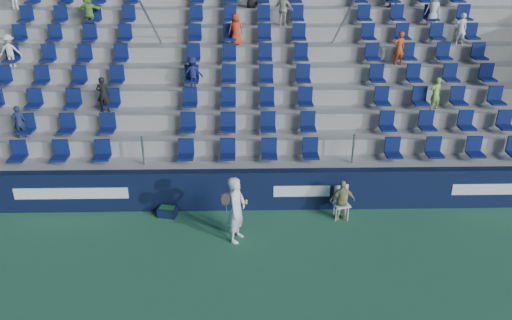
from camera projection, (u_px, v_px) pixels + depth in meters
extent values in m
plane|color=#2E6D4A|center=(250.00, 277.00, 11.65)|extent=(70.00, 70.00, 0.00)
cube|color=black|center=(249.00, 190.00, 14.25)|extent=(24.00, 0.30, 1.20)
cube|color=white|center=(71.00, 194.00, 14.00)|extent=(3.20, 0.02, 0.34)
cube|color=white|center=(302.00, 191.00, 14.12)|extent=(1.60, 0.02, 0.34)
cube|color=white|center=(494.00, 189.00, 14.22)|extent=(2.40, 0.02, 0.34)
cube|color=#9E9E99|center=(249.00, 180.00, 14.77)|extent=(24.00, 0.85, 1.20)
cube|color=#9E9E99|center=(248.00, 161.00, 15.43)|extent=(24.00, 0.85, 1.70)
cube|color=#9E9E99|center=(248.00, 142.00, 16.09)|extent=(24.00, 0.85, 2.20)
cube|color=#9E9E99|center=(248.00, 126.00, 16.76)|extent=(24.00, 0.85, 2.70)
cube|color=#9E9E99|center=(248.00, 110.00, 17.42)|extent=(24.00, 0.85, 3.20)
cube|color=#9E9E99|center=(248.00, 96.00, 18.08)|extent=(24.00, 0.85, 3.70)
cube|color=#9E9E99|center=(247.00, 82.00, 18.75)|extent=(24.00, 0.85, 4.20)
cube|color=#9E9E99|center=(247.00, 70.00, 19.41)|extent=(24.00, 0.85, 4.70)
cube|color=#9E9E99|center=(247.00, 58.00, 20.07)|extent=(24.00, 0.85, 5.20)
cube|color=#9E9E99|center=(247.00, 42.00, 20.47)|extent=(24.00, 0.50, 6.20)
cube|color=#0D1951|center=(248.00, 151.00, 14.36)|extent=(16.05, 0.50, 0.70)
cube|color=#0D1951|center=(248.00, 124.00, 14.92)|extent=(16.05, 0.50, 0.70)
cube|color=#0D1951|center=(248.00, 99.00, 15.48)|extent=(16.05, 0.50, 0.70)
cube|color=#0D1951|center=(248.00, 76.00, 16.03)|extent=(16.05, 0.50, 0.70)
cube|color=#0D1951|center=(247.00, 55.00, 16.59)|extent=(16.05, 0.50, 0.70)
cube|color=#0D1951|center=(247.00, 35.00, 17.15)|extent=(16.05, 0.50, 0.70)
cube|color=#0D1951|center=(247.00, 16.00, 17.71)|extent=(16.05, 0.50, 0.70)
cylinder|color=gray|center=(155.00, 31.00, 16.20)|extent=(0.06, 7.68, 4.55)
cylinder|color=gray|center=(339.00, 30.00, 16.31)|extent=(0.06, 7.68, 4.55)
imported|color=silver|center=(433.00, 9.00, 17.70)|extent=(0.56, 0.38, 1.11)
imported|color=#8FC44E|center=(436.00, 94.00, 15.47)|extent=(0.44, 0.36, 1.03)
imported|color=#C94717|center=(399.00, 48.00, 16.55)|extent=(0.45, 0.35, 1.11)
imported|color=silver|center=(10.00, 51.00, 16.32)|extent=(0.74, 0.49, 1.06)
imported|color=beige|center=(283.00, 9.00, 17.59)|extent=(0.71, 0.45, 1.13)
imported|color=#7BC34E|center=(89.00, 10.00, 17.47)|extent=(1.03, 0.33, 1.11)
imported|color=red|center=(236.00, 29.00, 17.02)|extent=(0.60, 0.50, 1.06)
imported|color=#172447|center=(19.00, 122.00, 14.69)|extent=(0.42, 0.35, 1.00)
imported|color=silver|center=(461.00, 29.00, 17.16)|extent=(0.40, 0.28, 1.06)
imported|color=#1B1B52|center=(193.00, 73.00, 15.89)|extent=(0.66, 0.39, 0.99)
imported|color=black|center=(103.00, 95.00, 15.26)|extent=(0.41, 0.28, 1.11)
imported|color=white|center=(236.00, 210.00, 12.66)|extent=(0.63, 0.77, 1.80)
cylinder|color=navy|center=(226.00, 210.00, 12.37)|extent=(0.03, 0.03, 0.28)
torus|color=black|center=(226.00, 199.00, 12.24)|extent=(0.30, 0.17, 0.28)
plane|color=#262626|center=(226.00, 199.00, 12.24)|extent=(0.30, 0.16, 0.29)
sphere|color=#C0DA32|center=(246.00, 203.00, 12.36)|extent=(0.07, 0.07, 0.07)
sphere|color=#C0DA32|center=(246.00, 201.00, 12.40)|extent=(0.07, 0.07, 0.07)
cube|color=white|center=(342.00, 205.00, 13.83)|extent=(0.49, 0.49, 0.04)
cube|color=white|center=(341.00, 193.00, 13.89)|extent=(0.40, 0.14, 0.50)
cylinder|color=white|center=(336.00, 215.00, 13.77)|extent=(0.03, 0.03, 0.41)
cylinder|color=white|center=(348.00, 215.00, 13.77)|extent=(0.03, 0.03, 0.41)
cylinder|color=white|center=(334.00, 209.00, 14.07)|extent=(0.03, 0.03, 0.41)
cylinder|color=white|center=(346.00, 208.00, 14.07)|extent=(0.03, 0.03, 0.41)
imported|color=tan|center=(342.00, 200.00, 13.71)|extent=(0.71, 0.33, 1.19)
cube|color=#0F1737|center=(168.00, 212.00, 14.04)|extent=(0.56, 0.43, 0.28)
cube|color=#1E662D|center=(167.00, 210.00, 14.01)|extent=(0.46, 0.32, 0.17)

